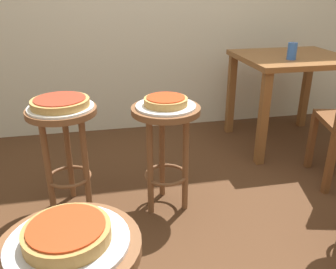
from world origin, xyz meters
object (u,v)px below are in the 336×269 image
(serving_plate_rear, at_px, (61,107))
(stool_rear, at_px, (64,136))
(serving_plate_foreground, at_px, (68,242))
(pizza_foreground, at_px, (67,233))
(serving_plate_leftside, at_px, (166,106))
(pizza_leftside, at_px, (166,101))
(stool_leftside, at_px, (166,134))
(dining_table, at_px, (291,72))
(pizza_rear, at_px, (60,102))
(cup_near_edge, at_px, (292,51))

(serving_plate_rear, bearing_deg, stool_rear, 90.00)
(serving_plate_foreground, xyz_separation_m, pizza_foreground, (0.00, 0.00, 0.03))
(serving_plate_leftside, relative_size, pizza_leftside, 1.39)
(pizza_foreground, relative_size, serving_plate_rear, 0.64)
(serving_plate_foreground, relative_size, stool_rear, 0.51)
(serving_plate_rear, bearing_deg, serving_plate_foreground, -85.45)
(stool_leftside, relative_size, dining_table, 0.77)
(pizza_rear, bearing_deg, pizza_leftside, -9.53)
(serving_plate_leftside, relative_size, stool_rear, 0.52)
(serving_plate_rear, bearing_deg, stool_leftside, -9.53)
(serving_plate_foreground, xyz_separation_m, dining_table, (1.65, 1.78, -0.03))
(pizza_leftside, xyz_separation_m, serving_plate_rear, (-0.57, 0.10, -0.03))
(stool_leftside, distance_m, pizza_rear, 0.61)
(stool_rear, relative_size, dining_table, 0.77)
(serving_plate_rear, distance_m, dining_table, 1.85)
(pizza_foreground, distance_m, stool_leftside, 1.17)
(stool_leftside, height_order, serving_plate_leftside, serving_plate_leftside)
(cup_near_edge, bearing_deg, dining_table, 54.40)
(stool_leftside, xyz_separation_m, dining_table, (1.17, 0.72, 0.14))
(serving_plate_foreground, bearing_deg, pizza_rear, 94.55)
(stool_leftside, bearing_deg, pizza_rear, 170.47)
(pizza_rear, relative_size, dining_table, 0.38)
(serving_plate_leftside, height_order, serving_plate_rear, same)
(pizza_foreground, height_order, pizza_leftside, same)
(serving_plate_foreground, xyz_separation_m, serving_plate_rear, (-0.09, 1.15, 0.00))
(pizza_rear, height_order, cup_near_edge, cup_near_edge)
(pizza_foreground, height_order, dining_table, dining_table)
(serving_plate_rear, distance_m, pizza_rear, 0.03)
(pizza_foreground, relative_size, stool_leftside, 0.36)
(serving_plate_foreground, height_order, pizza_foreground, pizza_foreground)
(pizza_rear, bearing_deg, serving_plate_leftside, -9.53)
(stool_leftside, distance_m, cup_near_edge, 1.27)
(pizza_leftside, height_order, dining_table, dining_table)
(serving_plate_foreground, xyz_separation_m, stool_rear, (-0.09, 1.15, -0.17))
(pizza_foreground, bearing_deg, stool_leftside, 65.65)
(serving_plate_foreground, distance_m, stool_leftside, 1.17)
(pizza_foreground, relative_size, cup_near_edge, 1.86)
(serving_plate_foreground, height_order, serving_plate_leftside, same)
(stool_leftside, xyz_separation_m, pizza_leftside, (0.00, 0.00, 0.20))
(serving_plate_rear, relative_size, dining_table, 0.43)
(pizza_leftside, bearing_deg, pizza_foreground, -114.35)
(serving_plate_foreground, height_order, cup_near_edge, cup_near_edge)
(pizza_leftside, xyz_separation_m, pizza_rear, (-0.57, 0.10, 0.00))
(pizza_foreground, bearing_deg, cup_near_edge, 46.62)
(stool_rear, distance_m, dining_table, 1.85)
(stool_rear, relative_size, serving_plate_rear, 1.77)
(serving_plate_leftside, xyz_separation_m, pizza_rear, (-0.57, 0.10, 0.03))
(pizza_rear, distance_m, cup_near_edge, 1.72)
(cup_near_edge, bearing_deg, pizza_rear, -163.33)
(stool_leftside, bearing_deg, pizza_foreground, -114.35)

